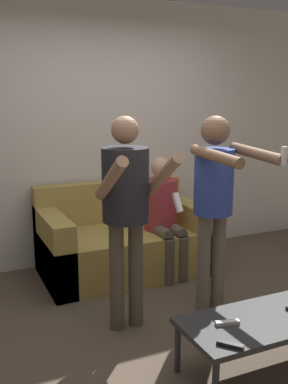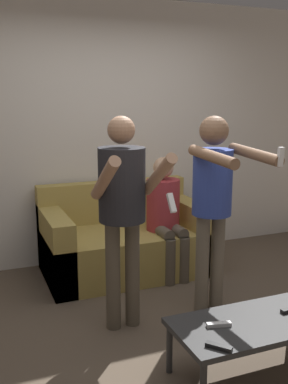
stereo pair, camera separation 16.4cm
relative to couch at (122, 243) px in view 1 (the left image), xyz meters
The scene contains 9 objects.
ground_plane 1.37m from the couch, 92.57° to the right, with size 14.00×14.00×0.00m, color brown.
wall_back 1.16m from the couch, 97.01° to the left, with size 6.40×0.06×2.70m.
couch is the anchor object (origin of this frame).
person_standing_left 1.33m from the couch, 109.29° to the right, with size 0.46×0.65×1.59m.
person_standing_right 1.33m from the couch, 70.83° to the right, with size 0.43×0.75×1.58m.
person_seated 0.54m from the couch, 31.46° to the right, with size 0.32×0.54×1.15m.
coffee_table 1.94m from the couch, 84.74° to the right, with size 1.03×0.51×0.37m.
remote_near 2.13m from the couch, 95.08° to the right, with size 0.12×0.14×0.02m.
remote_far 1.91m from the couch, 91.82° to the right, with size 0.15×0.07×0.02m.
Camera 1 is at (-1.49, -2.64, 1.73)m, focal length 42.00 mm.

